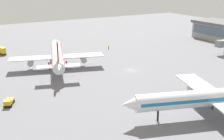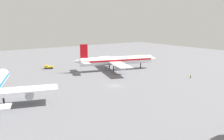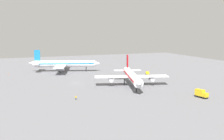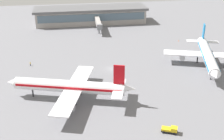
{
  "view_description": "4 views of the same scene",
  "coord_description": "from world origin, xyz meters",
  "px_view_note": "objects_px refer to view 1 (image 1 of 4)",
  "views": [
    {
      "loc": [
        -83.77,
        56.44,
        32.86
      ],
      "look_at": [
        -5.11,
        11.2,
        3.34
      ],
      "focal_mm": 44.5,
      "sensor_mm": 36.0,
      "label": 1
    },
    {
      "loc": [
        -48.53,
        -66.07,
        23.68
      ],
      "look_at": [
        7.58,
        12.31,
        3.14
      ],
      "focal_mm": 35.58,
      "sensor_mm": 36.0,
      "label": 2
    },
    {
      "loc": [
        143.41,
        -38.36,
        27.92
      ],
      "look_at": [
        -8.6,
        23.19,
        4.33
      ],
      "focal_mm": 47.1,
      "sensor_mm": 36.0,
      "label": 3
    },
    {
      "loc": [
        17.93,
        108.86,
        49.23
      ],
      "look_at": [
        1.83,
        12.75,
        5.33
      ],
      "focal_mm": 45.57,
      "sensor_mm": 36.0,
      "label": 4
    }
  ],
  "objects_px": {
    "pushback_tractor": "(9,102)",
    "catering_truck": "(2,51)",
    "ground_crew_worker": "(109,47)",
    "airplane_at_gate": "(212,97)",
    "airplane_taxiing": "(57,55)"
  },
  "relations": [
    {
      "from": "airplane_taxiing",
      "to": "catering_truck",
      "type": "distance_m",
      "value": 35.72
    },
    {
      "from": "airplane_at_gate",
      "to": "airplane_taxiing",
      "type": "bearing_deg",
      "value": -52.93
    },
    {
      "from": "airplane_at_gate",
      "to": "catering_truck",
      "type": "bearing_deg",
      "value": -50.22
    },
    {
      "from": "pushback_tractor",
      "to": "catering_truck",
      "type": "height_order",
      "value": "catering_truck"
    },
    {
      "from": "ground_crew_worker",
      "to": "airplane_at_gate",
      "type": "bearing_deg",
      "value": 12.57
    },
    {
      "from": "airplane_at_gate",
      "to": "ground_crew_worker",
      "type": "height_order",
      "value": "airplane_at_gate"
    },
    {
      "from": "airplane_taxiing",
      "to": "catering_truck",
      "type": "relative_size",
      "value": 7.49
    },
    {
      "from": "airplane_taxiing",
      "to": "airplane_at_gate",
      "type": "bearing_deg",
      "value": -144.23
    },
    {
      "from": "ground_crew_worker",
      "to": "airplane_taxiing",
      "type": "bearing_deg",
      "value": -40.72
    },
    {
      "from": "airplane_at_gate",
      "to": "catering_truck",
      "type": "height_order",
      "value": "airplane_at_gate"
    },
    {
      "from": "catering_truck",
      "to": "ground_crew_worker",
      "type": "xyz_separation_m",
      "value": [
        -15.44,
        -47.81,
        -0.85
      ]
    },
    {
      "from": "airplane_taxiing",
      "to": "catering_truck",
      "type": "xyz_separation_m",
      "value": [
        32.02,
        15.51,
        -3.27
      ]
    },
    {
      "from": "airplane_at_gate",
      "to": "airplane_taxiing",
      "type": "xyz_separation_m",
      "value": [
        59.0,
        19.61,
        -0.13
      ]
    },
    {
      "from": "ground_crew_worker",
      "to": "catering_truck",
      "type": "bearing_deg",
      "value": -85.79
    },
    {
      "from": "catering_truck",
      "to": "ground_crew_worker",
      "type": "relative_size",
      "value": 3.5
    }
  ]
}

